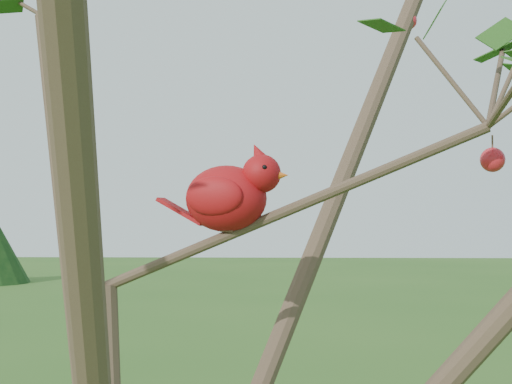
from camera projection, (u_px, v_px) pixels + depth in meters
crabapple_tree at (138, 176)px, 1.14m from camera, size 2.35×2.05×2.95m
cardinal at (230, 195)px, 1.24m from camera, size 0.22×0.13×0.15m
distant_trees at (258, 233)px, 23.78m from camera, size 40.59×11.65×3.59m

